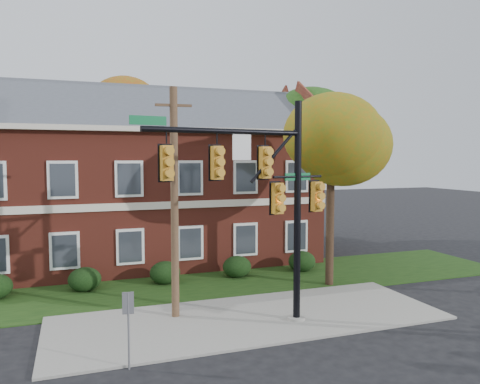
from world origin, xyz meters
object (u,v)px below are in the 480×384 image
object	(u,v)px
sign_post	(128,317)
hedge_far_right	(302,261)
hedge_center	(165,273)
tree_right_rear	(319,122)
traffic_signal	(263,188)
tree_far_rear	(148,115)
hedge_right	(237,267)
hedge_left	(85,279)
tree_near_right	(337,138)
apartment_building	(147,172)
utility_pole	(175,203)

from	to	relation	value
sign_post	hedge_far_right	bearing A→B (deg)	47.59
hedge_center	tree_right_rear	distance (m)	14.94
traffic_signal	sign_post	size ratio (longest dim) A/B	3.58
tree_far_rear	traffic_signal	xyz separation A→B (m)	(0.74, -19.79, -4.05)
hedge_right	hedge_left	bearing A→B (deg)	180.00
traffic_signal	tree_near_right	bearing A→B (deg)	28.23
traffic_signal	apartment_building	bearing A→B (deg)	91.22
apartment_building	utility_pole	world-z (taller)	apartment_building
hedge_left	hedge_center	size ratio (longest dim) A/B	1.00
hedge_right	sign_post	bearing A→B (deg)	-126.04
hedge_center	tree_near_right	bearing A→B (deg)	-21.42
tree_far_rear	sign_post	size ratio (longest dim) A/B	5.35
hedge_center	utility_pole	xyz separation A→B (m)	(-0.50, -4.70, 3.66)
apartment_building	hedge_right	world-z (taller)	apartment_building
hedge_far_right	hedge_center	bearing A→B (deg)	180.00
hedge_right	tree_near_right	distance (m)	7.72
tree_right_rear	hedge_left	bearing A→B (deg)	-157.58
hedge_left	traffic_signal	world-z (taller)	traffic_signal
tree_far_rear	sign_post	xyz separation A→B (m)	(-3.89, -21.41, -7.38)
tree_far_rear	sign_post	bearing A→B (deg)	-100.30
hedge_center	hedge_far_right	xyz separation A→B (m)	(7.00, 0.00, 0.00)
apartment_building	hedge_left	distance (m)	7.73
hedge_left	hedge_far_right	bearing A→B (deg)	0.00
apartment_building	hedge_left	world-z (taller)	apartment_building
tree_near_right	tree_right_rear	distance (m)	9.94
hedge_right	traffic_signal	xyz separation A→B (m)	(-1.42, -6.70, 4.26)
tree_near_right	sign_post	bearing A→B (deg)	-150.72
apartment_building	utility_pole	bearing A→B (deg)	-92.88
tree_near_right	tree_far_rear	xyz separation A→B (m)	(-5.88, 15.93, 2.17)
utility_pole	sign_post	size ratio (longest dim) A/B	3.83
tree_far_rear	hedge_center	bearing A→B (deg)	-95.85
apartment_building	hedge_center	bearing A→B (deg)	-90.00
apartment_building	hedge_far_right	xyz separation A→B (m)	(7.00, -5.25, -4.46)
sign_post	traffic_signal	bearing A→B (deg)	25.83
utility_pole	apartment_building	bearing A→B (deg)	91.12
apartment_building	tree_right_rear	xyz separation A→B (m)	(11.31, 0.86, 3.13)
utility_pole	sign_post	distance (m)	4.97
tree_right_rear	sign_post	world-z (taller)	tree_right_rear
tree_near_right	sign_post	xyz separation A→B (m)	(-9.77, -5.48, -5.21)
hedge_center	sign_post	bearing A→B (deg)	-107.04
hedge_center	sign_post	xyz separation A→B (m)	(-2.55, -8.31, 0.94)
hedge_left	utility_pole	size ratio (longest dim) A/B	0.17
apartment_building	hedge_far_right	bearing A→B (deg)	-36.89
hedge_right	utility_pole	distance (m)	7.18
hedge_left	hedge_right	bearing A→B (deg)	0.00
hedge_right	utility_pole	xyz separation A→B (m)	(-4.00, -4.70, 3.66)
utility_pole	hedge_center	bearing A→B (deg)	87.92
tree_near_right	tree_far_rear	world-z (taller)	tree_far_rear
tree_far_rear	traffic_signal	bearing A→B (deg)	-87.87
sign_post	hedge_left	bearing A→B (deg)	103.08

